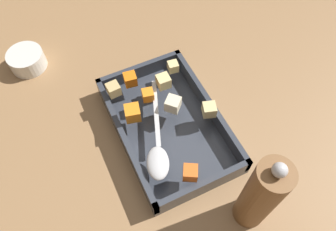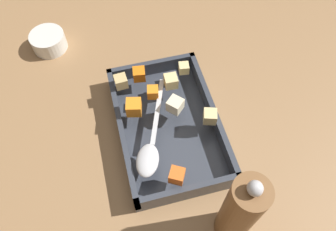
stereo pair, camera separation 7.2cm
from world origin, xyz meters
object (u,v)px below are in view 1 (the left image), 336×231
at_px(baking_dish, 168,126).
at_px(pepper_mill, 260,196).
at_px(serving_spoon, 157,157).
at_px(small_prep_bowl, 27,60).

xyz_separation_m(baking_dish, pepper_mill, (-0.24, -0.06, 0.09)).
height_order(serving_spoon, small_prep_bowl, serving_spoon).
bearing_deg(baking_dish, small_prep_bowl, 36.56).
xyz_separation_m(baking_dish, small_prep_bowl, (0.33, 0.25, 0.01)).
relative_size(baking_dish, small_prep_bowl, 3.71).
distance_m(baking_dish, pepper_mill, 0.27).
distance_m(serving_spoon, small_prep_bowl, 0.46).
xyz_separation_m(serving_spoon, small_prep_bowl, (0.41, 0.19, -0.04)).
relative_size(baking_dish, pepper_mill, 1.43).
xyz_separation_m(serving_spoon, pepper_mill, (-0.17, -0.13, 0.05)).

